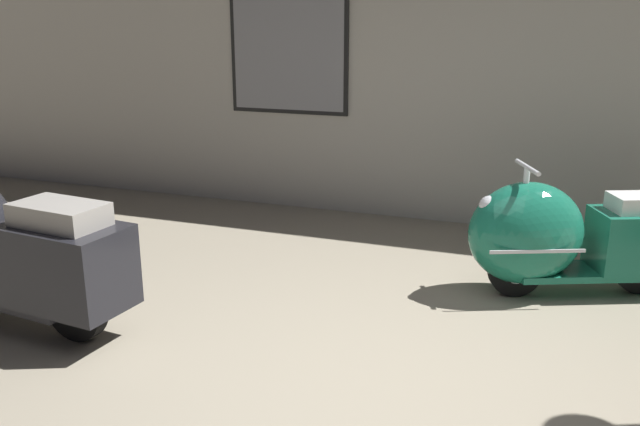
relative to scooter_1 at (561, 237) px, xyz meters
name	(u,v)px	position (x,y,z in m)	size (l,w,h in m)	color
ground_plane	(380,398)	(-0.82, -1.74, -0.43)	(60.00, 60.00, 0.00)	gray
showroom_back_wall	(481,46)	(-0.83, 1.60, 1.22)	(18.00, 0.24, 3.30)	#ADA89E
scooter_1	(561,237)	(0.00, 0.00, 0.00)	(1.60, 1.01, 0.95)	black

